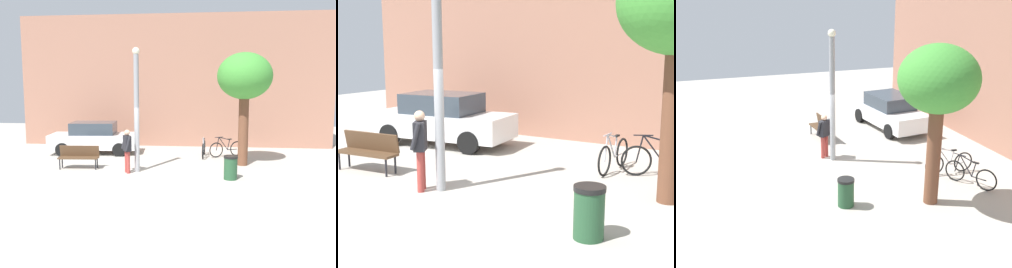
# 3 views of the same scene
# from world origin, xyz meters

# --- Properties ---
(ground_plane) EXTENTS (36.00, 36.00, 0.00)m
(ground_plane) POSITION_xyz_m (0.00, 0.00, 0.00)
(ground_plane) COLOR #A8A399
(lamppost) EXTENTS (0.28, 0.28, 4.76)m
(lamppost) POSITION_xyz_m (-0.81, 0.90, 2.51)
(lamppost) COLOR gray
(lamppost) RESTS_ON ground_plane
(person_by_lamppost) EXTENTS (0.50, 0.62, 1.67)m
(person_by_lamppost) POSITION_xyz_m (-1.15, 0.68, 0.97)
(person_by_lamppost) COLOR #9E3833
(person_by_lamppost) RESTS_ON ground_plane
(park_bench) EXTENTS (1.63, 0.59, 0.92)m
(park_bench) POSITION_xyz_m (-3.26, 1.25, 0.55)
(park_bench) COLOR #513823
(park_bench) RESTS_ON ground_plane
(plaza_tree) EXTENTS (2.25, 2.25, 4.68)m
(plaza_tree) POSITION_xyz_m (3.38, 2.55, 3.61)
(plaza_tree) COLOR brown
(plaza_tree) RESTS_ON ground_plane
(bicycle_black) EXTENTS (1.64, 0.86, 0.97)m
(bicycle_black) POSITION_xyz_m (2.80, 4.34, 0.38)
(bicycle_black) COLOR black
(bicycle_black) RESTS_ON ground_plane
(bicycle_silver) EXTENTS (0.15, 1.81, 0.97)m
(bicycle_silver) POSITION_xyz_m (1.73, 4.23, 0.38)
(bicycle_silver) COLOR black
(bicycle_silver) RESTS_ON ground_plane
(parked_car_white) EXTENTS (4.35, 2.14, 1.55)m
(parked_car_white) POSITION_xyz_m (-3.67, 4.58, 0.77)
(parked_car_white) COLOR silver
(parked_car_white) RESTS_ON ground_plane
(trash_bin) EXTENTS (0.50, 0.50, 0.85)m
(trash_bin) POSITION_xyz_m (2.73, 0.10, 0.43)
(trash_bin) COLOR #234C2D
(trash_bin) RESTS_ON ground_plane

